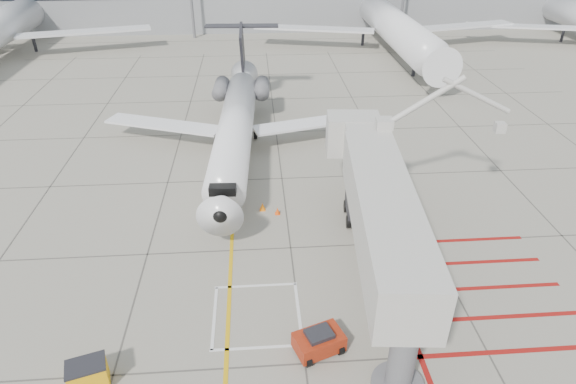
{
  "coord_description": "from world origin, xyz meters",
  "views": [
    {
      "loc": [
        -1.71,
        -17.59,
        16.81
      ],
      "look_at": [
        0.0,
        6.0,
        2.5
      ],
      "focal_mm": 30.0,
      "sensor_mm": 36.0,
      "label": 1
    }
  ],
  "objects_px": {
    "jet_bridge": "(383,224)",
    "spill_bin": "(88,375)",
    "regional_jet": "(232,120)",
    "pushback_tug": "(319,341)"
  },
  "relations": [
    {
      "from": "pushback_tug",
      "to": "spill_bin",
      "type": "xyz_separation_m",
      "value": [
        -9.41,
        -1.09,
        0.04
      ]
    },
    {
      "from": "regional_jet",
      "to": "jet_bridge",
      "type": "distance_m",
      "value": 15.27
    },
    {
      "from": "jet_bridge",
      "to": "regional_jet",
      "type": "bearing_deg",
      "value": 124.55
    },
    {
      "from": "spill_bin",
      "to": "pushback_tug",
      "type": "bearing_deg",
      "value": -10.15
    },
    {
      "from": "regional_jet",
      "to": "pushback_tug",
      "type": "distance_m",
      "value": 18.18
    },
    {
      "from": "jet_bridge",
      "to": "spill_bin",
      "type": "distance_m",
      "value": 14.26
    },
    {
      "from": "regional_jet",
      "to": "spill_bin",
      "type": "relative_size",
      "value": 18.9
    },
    {
      "from": "regional_jet",
      "to": "jet_bridge",
      "type": "relative_size",
      "value": 1.53
    },
    {
      "from": "jet_bridge",
      "to": "pushback_tug",
      "type": "bearing_deg",
      "value": -124.85
    },
    {
      "from": "pushback_tug",
      "to": "spill_bin",
      "type": "bearing_deg",
      "value": 166.57
    }
  ]
}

